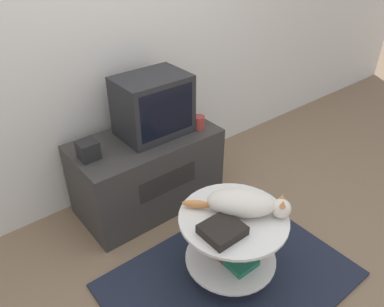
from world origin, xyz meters
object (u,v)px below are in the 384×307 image
object	(u,v)px
tv	(153,106)
dvd_box	(222,230)
speaker	(88,150)
cat	(244,203)

from	to	relation	value
tv	dvd_box	bearing A→B (deg)	-103.81
speaker	cat	bearing A→B (deg)	-62.70
tv	dvd_box	xyz separation A→B (m)	(-0.24, -0.98, -0.28)
dvd_box	cat	size ratio (longest dim) A/B	0.45
speaker	tv	bearing A→B (deg)	1.80
speaker	cat	world-z (taller)	speaker
dvd_box	tv	bearing A→B (deg)	76.19
tv	cat	distance (m)	0.97
tv	dvd_box	size ratio (longest dim) A/B	2.32
dvd_box	cat	bearing A→B (deg)	12.51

